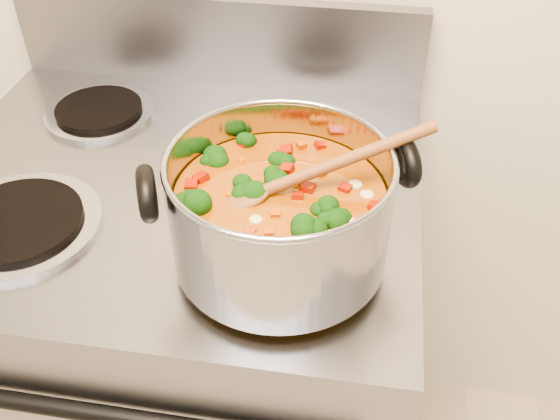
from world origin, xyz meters
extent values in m
cube|color=gray|center=(-0.07, 1.16, 0.46)|extent=(0.75, 0.65, 0.92)
cube|color=gray|center=(-0.07, 1.47, 1.00)|extent=(0.75, 0.03, 0.16)
cylinder|color=black|center=(-0.07, 0.82, 0.80)|extent=(0.64, 0.02, 0.02)
cylinder|color=#A5A5AD|center=(-0.25, 1.01, 0.92)|extent=(0.23, 0.23, 0.01)
cylinder|color=black|center=(-0.25, 1.01, 0.93)|extent=(0.18, 0.18, 0.01)
cylinder|color=#A5A5AD|center=(0.11, 1.01, 0.92)|extent=(0.23, 0.23, 0.01)
cylinder|color=black|center=(0.11, 1.01, 0.93)|extent=(0.18, 0.18, 0.01)
cylinder|color=#A5A5AD|center=(-0.25, 1.31, 0.92)|extent=(0.19, 0.19, 0.01)
cylinder|color=black|center=(-0.25, 1.31, 0.93)|extent=(0.15, 0.15, 0.01)
cylinder|color=#A5A5AD|center=(0.11, 1.31, 0.92)|extent=(0.19, 0.19, 0.01)
cylinder|color=black|center=(0.11, 1.31, 0.93)|extent=(0.15, 0.15, 0.01)
cylinder|color=#A3A3AB|center=(0.12, 1.00, 1.01)|extent=(0.27, 0.27, 0.15)
torus|color=#A3A3AB|center=(0.12, 1.00, 1.08)|extent=(0.27, 0.27, 0.01)
cylinder|color=#88530C|center=(0.12, 1.00, 0.99)|extent=(0.25, 0.25, 0.10)
torus|color=black|center=(-0.02, 0.95, 1.06)|extent=(0.05, 0.08, 0.08)
torus|color=black|center=(0.26, 1.06, 1.06)|extent=(0.05, 0.08, 0.08)
ellipsoid|color=black|center=(0.18, 0.95, 1.04)|extent=(0.04, 0.04, 0.03)
ellipsoid|color=black|center=(0.18, 1.09, 1.04)|extent=(0.04, 0.04, 0.03)
ellipsoid|color=black|center=(0.04, 1.06, 1.04)|extent=(0.04, 0.04, 0.03)
ellipsoid|color=black|center=(0.12, 0.93, 1.04)|extent=(0.04, 0.04, 0.03)
ellipsoid|color=black|center=(0.09, 1.06, 1.04)|extent=(0.04, 0.04, 0.03)
ellipsoid|color=black|center=(0.20, 1.05, 1.04)|extent=(0.04, 0.04, 0.03)
ellipsoid|color=black|center=(0.07, 1.06, 1.04)|extent=(0.04, 0.04, 0.03)
ellipsoid|color=black|center=(0.03, 1.08, 1.04)|extent=(0.04, 0.04, 0.03)
ellipsoid|color=black|center=(0.12, 1.03, 1.04)|extent=(0.04, 0.04, 0.03)
ellipsoid|color=black|center=(0.04, 1.04, 1.04)|extent=(0.04, 0.04, 0.03)
ellipsoid|color=black|center=(0.07, 1.00, 1.04)|extent=(0.04, 0.04, 0.03)
ellipsoid|color=#A01305|center=(0.11, 1.08, 1.04)|extent=(0.01, 0.01, 0.01)
ellipsoid|color=#A01305|center=(0.04, 0.97, 1.04)|extent=(0.01, 0.01, 0.01)
ellipsoid|color=#A01305|center=(0.17, 0.96, 1.04)|extent=(0.01, 0.01, 0.01)
ellipsoid|color=#A01305|center=(0.09, 0.91, 1.04)|extent=(0.01, 0.01, 0.01)
ellipsoid|color=#A01305|center=(0.08, 1.03, 1.04)|extent=(0.01, 0.01, 0.01)
ellipsoid|color=#A01305|center=(0.08, 0.98, 1.04)|extent=(0.01, 0.01, 0.01)
ellipsoid|color=#A01305|center=(0.11, 1.00, 1.04)|extent=(0.01, 0.01, 0.01)
ellipsoid|color=#A01305|center=(0.13, 0.93, 1.04)|extent=(0.01, 0.01, 0.01)
ellipsoid|color=#A01305|center=(0.07, 0.96, 1.04)|extent=(0.01, 0.01, 0.01)
ellipsoid|color=#A01305|center=(0.22, 0.98, 1.04)|extent=(0.01, 0.01, 0.01)
ellipsoid|color=#A01305|center=(0.19, 0.91, 1.04)|extent=(0.01, 0.01, 0.01)
ellipsoid|color=#A01305|center=(0.04, 1.04, 1.04)|extent=(0.01, 0.01, 0.01)
ellipsoid|color=#A01305|center=(0.06, 1.03, 1.04)|extent=(0.01, 0.01, 0.01)
ellipsoid|color=#A01305|center=(0.18, 1.02, 1.04)|extent=(0.01, 0.01, 0.01)
ellipsoid|color=#A64409|center=(0.16, 1.04, 1.04)|extent=(0.01, 0.01, 0.01)
ellipsoid|color=#A64409|center=(0.17, 0.91, 1.04)|extent=(0.01, 0.01, 0.01)
ellipsoid|color=#A64409|center=(0.02, 0.95, 1.04)|extent=(0.01, 0.01, 0.01)
ellipsoid|color=#A64409|center=(0.20, 0.94, 1.04)|extent=(0.01, 0.01, 0.01)
ellipsoid|color=#A64409|center=(0.18, 1.07, 1.04)|extent=(0.01, 0.01, 0.01)
ellipsoid|color=#A64409|center=(0.14, 1.07, 1.04)|extent=(0.01, 0.01, 0.01)
ellipsoid|color=#A64409|center=(0.15, 0.93, 1.04)|extent=(0.01, 0.01, 0.01)
ellipsoid|color=#A64409|center=(0.13, 0.89, 1.04)|extent=(0.01, 0.01, 0.01)
ellipsoid|color=#A64409|center=(0.07, 0.99, 1.04)|extent=(0.01, 0.01, 0.01)
ellipsoid|color=#A64409|center=(0.22, 1.00, 1.04)|extent=(0.01, 0.01, 0.01)
ellipsoid|color=#A64409|center=(0.17, 1.02, 1.04)|extent=(0.01, 0.01, 0.01)
ellipsoid|color=#A64409|center=(0.21, 1.00, 1.04)|extent=(0.01, 0.01, 0.01)
ellipsoid|color=#CBBF8B|center=(0.18, 1.03, 1.04)|extent=(0.02, 0.02, 0.01)
ellipsoid|color=#CBBF8B|center=(0.09, 1.10, 1.04)|extent=(0.02, 0.02, 0.01)
ellipsoid|color=#CBBF8B|center=(0.11, 1.02, 1.04)|extent=(0.02, 0.02, 0.01)
ellipsoid|color=#CBBF8B|center=(0.14, 1.00, 1.04)|extent=(0.02, 0.02, 0.01)
ellipsoid|color=#CBBF8B|center=(0.17, 0.94, 1.04)|extent=(0.02, 0.02, 0.01)
ellipsoid|color=#CBBF8B|center=(0.07, 1.07, 1.04)|extent=(0.02, 0.02, 0.01)
ellipsoid|color=#CBBF8B|center=(0.14, 1.11, 1.04)|extent=(0.02, 0.02, 0.01)
ellipsoid|color=brown|center=(0.08, 0.99, 1.04)|extent=(0.08, 0.06, 0.04)
cylinder|color=brown|center=(0.18, 1.03, 1.07)|extent=(0.22, 0.10, 0.08)
ellipsoid|color=black|center=(0.06, 0.85, 0.92)|extent=(0.01, 0.01, 0.01)
ellipsoid|color=black|center=(0.13, 1.19, 0.92)|extent=(0.01, 0.01, 0.01)
camera|label=1|loc=(0.21, 0.43, 1.50)|focal=40.00mm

